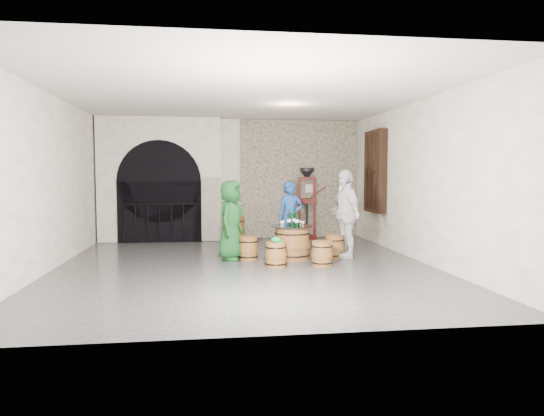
{
  "coord_description": "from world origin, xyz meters",
  "views": [
    {
      "loc": [
        -0.69,
        -9.05,
        1.74
      ],
      "look_at": [
        0.61,
        0.66,
        1.05
      ],
      "focal_mm": 32.0,
      "sensor_mm": 36.0,
      "label": 1
    }
  ],
  "objects": [
    {
      "name": "barrel_stool_near_right",
      "position": [
        1.45,
        -0.18,
        0.23
      ],
      "size": [
        0.42,
        0.42,
        0.47
      ],
      "color": "brown",
      "rests_on": "ground"
    },
    {
      "name": "barrel_stool_left",
      "position": [
        0.12,
        0.69,
        0.23
      ],
      "size": [
        0.42,
        0.42,
        0.47
      ],
      "color": "brown",
      "rests_on": "ground"
    },
    {
      "name": "shuttered_window",
      "position": [
        3.38,
        2.4,
        1.8
      ],
      "size": [
        0.23,
        1.1,
        2.0
      ],
      "color": "black",
      "rests_on": "wall_right"
    },
    {
      "name": "wall_back",
      "position": [
        0.0,
        4.0,
        1.6
      ],
      "size": [
        8.0,
        0.0,
        8.0
      ],
      "primitive_type": "plane",
      "rotation": [
        1.57,
        0.0,
        0.0
      ],
      "color": "white",
      "rests_on": "ground"
    },
    {
      "name": "wine_bottle_left",
      "position": [
        0.96,
        0.69,
        0.82
      ],
      "size": [
        0.08,
        0.08,
        0.32
      ],
      "color": "black",
      "rests_on": "barrel_table"
    },
    {
      "name": "wall_left",
      "position": [
        -3.5,
        0.0,
        1.6
      ],
      "size": [
        0.0,
        8.0,
        8.0
      ],
      "primitive_type": "plane",
      "rotation": [
        1.57,
        0.0,
        1.57
      ],
      "color": "white",
      "rests_on": "ground"
    },
    {
      "name": "wine_bottle_center",
      "position": [
        1.1,
        0.56,
        0.82
      ],
      "size": [
        0.08,
        0.08,
        0.32
      ],
      "color": "black",
      "rests_on": "barrel_table"
    },
    {
      "name": "person_green",
      "position": [
        -0.23,
        0.72,
        0.81
      ],
      "size": [
        0.78,
        0.93,
        1.62
      ],
      "primitive_type": "imported",
      "rotation": [
        0.0,
        0.0,
        1.17
      ],
      "color": "#124219",
      "rests_on": "ground"
    },
    {
      "name": "tasting_glass_b",
      "position": [
        1.21,
        0.7,
        0.74
      ],
      "size": [
        0.05,
        0.05,
        0.1
      ],
      "primitive_type": null,
      "color": "#C67026",
      "rests_on": "barrel_table"
    },
    {
      "name": "stone_facing_panel",
      "position": [
        1.8,
        3.94,
        1.6
      ],
      "size": [
        3.2,
        0.12,
        3.18
      ],
      "primitive_type": "cube",
      "color": "gray",
      "rests_on": "ground"
    },
    {
      "name": "tasting_glass_a",
      "position": [
        0.81,
        0.54,
        0.74
      ],
      "size": [
        0.05,
        0.05,
        0.1
      ],
      "primitive_type": null,
      "color": "#C67026",
      "rests_on": "barrel_table"
    },
    {
      "name": "wall_front",
      "position": [
        0.0,
        -4.0,
        1.6
      ],
      "size": [
        8.0,
        0.0,
        8.0
      ],
      "primitive_type": "plane",
      "rotation": [
        -1.57,
        0.0,
        0.0
      ],
      "color": "white",
      "rests_on": "ground"
    },
    {
      "name": "green_cap",
      "position": [
        0.57,
        -0.18,
        0.51
      ],
      "size": [
        0.23,
        0.19,
        0.1
      ],
      "color": "#0D9136",
      "rests_on": "barrel_stool_near_left"
    },
    {
      "name": "tasting_glass_d",
      "position": [
        1.15,
        0.84,
        0.74
      ],
      "size": [
        0.05,
        0.05,
        0.1
      ],
      "primitive_type": null,
      "color": "#C67026",
      "rests_on": "barrel_table"
    },
    {
      "name": "tasting_glass_f",
      "position": [
        0.79,
        0.62,
        0.74
      ],
      "size": [
        0.05,
        0.05,
        0.1
      ],
      "primitive_type": null,
      "color": "#C67026",
      "rests_on": "barrel_table"
    },
    {
      "name": "ceiling",
      "position": [
        0.0,
        0.0,
        3.2
      ],
      "size": [
        8.0,
        8.0,
        0.0
      ],
      "primitive_type": "plane",
      "rotation": [
        3.14,
        0.0,
        0.0
      ],
      "color": "beige",
      "rests_on": "wall_back"
    },
    {
      "name": "wall_right",
      "position": [
        3.5,
        0.0,
        1.6
      ],
      "size": [
        0.0,
        8.0,
        8.0
      ],
      "primitive_type": "plane",
      "rotation": [
        1.57,
        0.0,
        -1.57
      ],
      "color": "white",
      "rests_on": "ground"
    },
    {
      "name": "corking_press",
      "position": [
        1.96,
        3.69,
        1.11
      ],
      "size": [
        0.8,
        0.5,
        1.9
      ],
      "rotation": [
        0.0,
        0.0,
        -0.16
      ],
      "color": "#4F120D",
      "rests_on": "ground"
    },
    {
      "name": "barrel_stool_near_left",
      "position": [
        0.57,
        -0.18,
        0.23
      ],
      "size": [
        0.42,
        0.42,
        0.47
      ],
      "color": "brown",
      "rests_on": "ground"
    },
    {
      "name": "barrel_stool_right",
      "position": [
        1.9,
        0.64,
        0.23
      ],
      "size": [
        0.42,
        0.42,
        0.47
      ],
      "color": "brown",
      "rests_on": "ground"
    },
    {
      "name": "tasting_glass_e",
      "position": [
        1.22,
        0.53,
        0.74
      ],
      "size": [
        0.05,
        0.05,
        0.1
      ],
      "primitive_type": null,
      "color": "#C67026",
      "rests_on": "barrel_table"
    },
    {
      "name": "person_white",
      "position": [
        2.14,
        0.65,
        0.91
      ],
      "size": [
        0.63,
        1.13,
        1.83
      ],
      "primitive_type": "imported",
      "rotation": [
        0.0,
        0.0,
        -1.39
      ],
      "color": "silver",
      "rests_on": "ground"
    },
    {
      "name": "wine_bottle_right",
      "position": [
        1.09,
        0.78,
        0.82
      ],
      "size": [
        0.08,
        0.08,
        0.32
      ],
      "color": "black",
      "rests_on": "barrel_table"
    },
    {
      "name": "barrel_table",
      "position": [
        1.01,
        0.6,
        0.34
      ],
      "size": [
        0.89,
        0.89,
        0.69
      ],
      "color": "brown",
      "rests_on": "ground"
    },
    {
      "name": "person_blue",
      "position": [
        1.15,
        1.61,
        0.79
      ],
      "size": [
        0.59,
        0.4,
        1.57
      ],
      "primitive_type": "imported",
      "rotation": [
        0.0,
        0.0,
        0.04
      ],
      "color": "navy",
      "rests_on": "ground"
    },
    {
      "name": "barrel_stool_far",
      "position": [
        1.13,
        1.48,
        0.23
      ],
      "size": [
        0.42,
        0.42,
        0.47
      ],
      "color": "brown",
      "rests_on": "ground"
    },
    {
      "name": "arched_opening",
      "position": [
        -1.9,
        3.74,
        1.58
      ],
      "size": [
        3.1,
        0.6,
        3.19
      ],
      "color": "white",
      "rests_on": "ground"
    },
    {
      "name": "ground",
      "position": [
        0.0,
        0.0,
        0.0
      ],
      "size": [
        8.0,
        8.0,
        0.0
      ],
      "primitive_type": "plane",
      "color": "#2C2C2E",
      "rests_on": "ground"
    },
    {
      "name": "tasting_glass_c",
      "position": [
        0.86,
        0.77,
        0.74
      ],
      "size": [
        0.05,
        0.05,
        0.1
      ],
      "primitive_type": null,
      "color": "#C67026",
      "rests_on": "barrel_table"
    },
    {
      "name": "side_barrel",
      "position": [
        0.01,
        3.25,
        0.33
      ],
      "size": [
        0.5,
        0.5,
        0.67
      ],
      "rotation": [
        0.0,
        0.0,
        0.09
      ],
      "color": "brown",
      "rests_on": "ground"
    },
    {
      "name": "control_box",
      "position": [
        2.05,
        3.86,
        1.35
      ],
      "size": [
        0.18,
        0.1,
        0.22
      ],
      "primitive_type": "cube",
      "color": "silver",
      "rests_on": "wall_back"
    }
  ]
}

